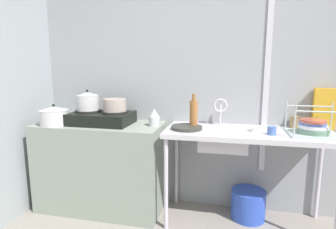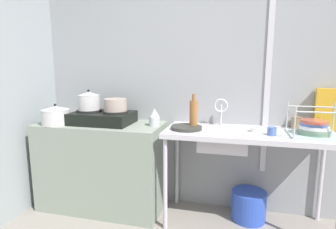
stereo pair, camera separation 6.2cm
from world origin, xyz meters
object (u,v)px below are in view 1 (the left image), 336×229
(sink_basin, at_px, (223,139))
(cereal_box, at_px, (324,109))
(frying_pan, at_px, (187,128))
(pot_beside_stove, at_px, (54,116))
(pot_on_left_burner, at_px, (88,101))
(percolator, at_px, (154,118))
(cup_by_rack, at_px, (272,131))
(dish_rack, at_px, (313,128))
(bucket_on_floor, at_px, (248,204))
(pot_on_right_burner, at_px, (115,105))
(utensil_jar, at_px, (295,122))
(small_bowl_on_drainboard, at_px, (257,129))
(faucet, at_px, (220,107))
(stove, at_px, (102,118))
(bottle_by_sink, at_px, (194,114))

(sink_basin, xyz_separation_m, cereal_box, (0.83, 0.23, 0.25))
(frying_pan, bearing_deg, pot_beside_stove, -175.17)
(pot_on_left_burner, distance_m, percolator, 0.65)
(frying_pan, relative_size, cup_by_rack, 3.88)
(dish_rack, relative_size, bucket_on_floor, 1.21)
(pot_on_right_burner, relative_size, utensil_jar, 0.99)
(frying_pan, xyz_separation_m, small_bowl_on_drainboard, (0.58, 0.05, 0.00))
(cup_by_rack, relative_size, cereal_box, 0.20)
(pot_on_left_burner, height_order, cereal_box, cereal_box)
(bucket_on_floor, bearing_deg, pot_beside_stove, -172.18)
(faucet, bearing_deg, cereal_box, 3.31)
(stove, bearing_deg, bucket_on_floor, 3.88)
(pot_on_right_burner, distance_m, bottle_by_sink, 0.73)
(pot_on_right_burner, height_order, frying_pan, pot_on_right_burner)
(cup_by_rack, relative_size, small_bowl_on_drainboard, 0.65)
(faucet, bearing_deg, percolator, -166.13)
(pot_on_right_burner, relative_size, cereal_box, 0.60)
(pot_beside_stove, bearing_deg, bottle_by_sink, 7.41)
(small_bowl_on_drainboard, distance_m, cereal_box, 0.62)
(sink_basin, bearing_deg, cereal_box, 15.31)
(pot_on_left_burner, relative_size, utensil_jar, 0.97)
(pot_beside_stove, bearing_deg, sink_basin, 5.21)
(bucket_on_floor, bearing_deg, pot_on_left_burner, -176.47)
(frying_pan, xyz_separation_m, cup_by_rack, (0.68, -0.05, 0.02))
(pot_on_right_burner, distance_m, bucket_on_floor, 1.51)
(pot_beside_stove, relative_size, dish_rack, 0.69)
(stove, height_order, cup_by_rack, stove)
(pot_on_right_burner, distance_m, dish_rack, 1.67)
(percolator, bearing_deg, frying_pan, -12.95)
(pot_on_left_burner, distance_m, cup_by_rack, 1.63)
(pot_beside_stove, relative_size, bottle_by_sink, 0.85)
(frying_pan, bearing_deg, cereal_box, 13.03)
(sink_basin, relative_size, frying_pan, 1.48)
(faucet, bearing_deg, pot_on_left_burner, -172.22)
(bottle_by_sink, bearing_deg, pot_on_right_burner, -178.84)
(stove, relative_size, utensil_jar, 2.65)
(percolator, xyz_separation_m, bucket_on_floor, (0.86, 0.07, -0.78))
(pot_on_right_burner, bearing_deg, pot_on_left_burner, 180.00)
(sink_basin, bearing_deg, frying_pan, -173.30)
(pot_on_left_burner, bearing_deg, frying_pan, -2.85)
(stove, xyz_separation_m, bucket_on_floor, (1.36, 0.09, -0.76))
(dish_rack, xyz_separation_m, cereal_box, (0.15, 0.24, 0.12))
(small_bowl_on_drainboard, bearing_deg, pot_on_right_burner, -179.86)
(percolator, bearing_deg, bottle_by_sink, -1.39)
(stove, height_order, pot_on_right_burner, pot_on_right_burner)
(pot_on_left_burner, xyz_separation_m, cereal_box, (2.08, 0.22, -0.04))
(pot_beside_stove, xyz_separation_m, utensil_jar, (2.12, 0.36, -0.03))
(stove, relative_size, pot_on_right_burner, 2.69)
(frying_pan, xyz_separation_m, bottle_by_sink, (0.05, 0.06, 0.11))
(small_bowl_on_drainboard, relative_size, bucket_on_floor, 0.35)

